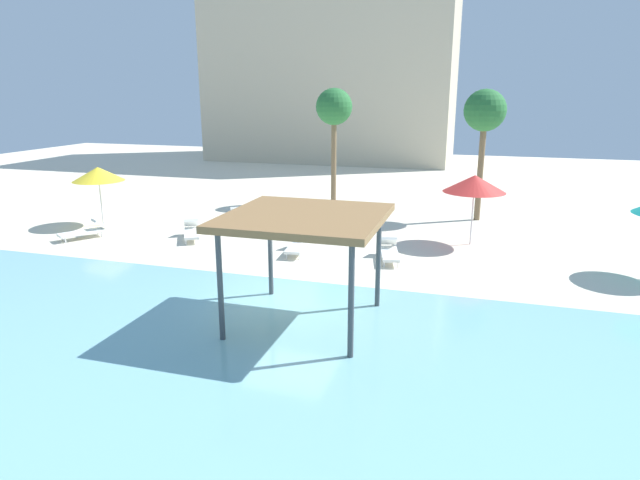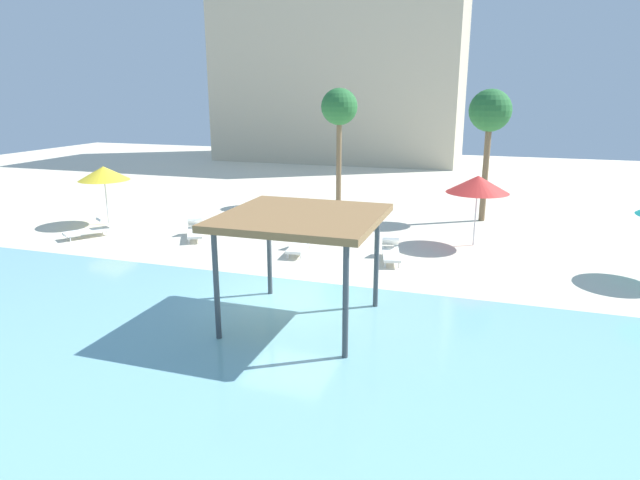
{
  "view_description": "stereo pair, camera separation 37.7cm",
  "coord_description": "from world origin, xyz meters",
  "px_view_note": "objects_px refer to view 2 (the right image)",
  "views": [
    {
      "loc": [
        5.14,
        -14.19,
        5.95
      ],
      "look_at": [
        0.28,
        2.0,
        1.3
      ],
      "focal_mm": 30.55,
      "sensor_mm": 36.0,
      "label": 1
    },
    {
      "loc": [
        5.5,
        -14.08,
        5.95
      ],
      "look_at": [
        0.28,
        2.0,
        1.3
      ],
      "focal_mm": 30.55,
      "sensor_mm": 36.0,
      "label": 2
    }
  ],
  "objects_px": {
    "lounge_chair_3": "(300,244)",
    "beach_umbrella_red_2": "(478,184)",
    "lounge_chair_1": "(195,230)",
    "palm_tree_1": "(490,114)",
    "beach_umbrella_yellow_1": "(104,173)",
    "palm_tree_0": "(339,109)",
    "shade_pavilion": "(302,221)",
    "lounge_chair_0": "(391,251)",
    "lounge_chair_2": "(91,229)",
    "lounge_chair_4": "(241,217)"
  },
  "relations": [
    {
      "from": "lounge_chair_3",
      "to": "beach_umbrella_red_2",
      "type": "bearing_deg",
      "value": 110.63
    },
    {
      "from": "lounge_chair_1",
      "to": "palm_tree_1",
      "type": "xyz_separation_m",
      "value": [
        11.28,
        6.97,
        4.62
      ]
    },
    {
      "from": "beach_umbrella_yellow_1",
      "to": "palm_tree_0",
      "type": "distance_m",
      "value": 12.03
    },
    {
      "from": "shade_pavilion",
      "to": "lounge_chair_1",
      "type": "bearing_deg",
      "value": 136.88
    },
    {
      "from": "lounge_chair_0",
      "to": "lounge_chair_2",
      "type": "height_order",
      "value": "same"
    },
    {
      "from": "shade_pavilion",
      "to": "lounge_chair_0",
      "type": "distance_m",
      "value": 6.74
    },
    {
      "from": "palm_tree_1",
      "to": "beach_umbrella_red_2",
      "type": "bearing_deg",
      "value": -92.0
    },
    {
      "from": "shade_pavilion",
      "to": "beach_umbrella_red_2",
      "type": "height_order",
      "value": "shade_pavilion"
    },
    {
      "from": "beach_umbrella_red_2",
      "to": "lounge_chair_4",
      "type": "bearing_deg",
      "value": 177.71
    },
    {
      "from": "lounge_chair_0",
      "to": "lounge_chair_2",
      "type": "relative_size",
      "value": 1.04
    },
    {
      "from": "lounge_chair_2",
      "to": "lounge_chair_4",
      "type": "height_order",
      "value": "same"
    },
    {
      "from": "beach_umbrella_yellow_1",
      "to": "beach_umbrella_red_2",
      "type": "relative_size",
      "value": 0.95
    },
    {
      "from": "lounge_chair_0",
      "to": "lounge_chair_3",
      "type": "distance_m",
      "value": 3.47
    },
    {
      "from": "beach_umbrella_red_2",
      "to": "lounge_chair_2",
      "type": "distance_m",
      "value": 15.95
    },
    {
      "from": "shade_pavilion",
      "to": "lounge_chair_4",
      "type": "distance_m",
      "value": 11.79
    },
    {
      "from": "palm_tree_0",
      "to": "lounge_chair_0",
      "type": "bearing_deg",
      "value": -63.26
    },
    {
      "from": "lounge_chair_2",
      "to": "palm_tree_1",
      "type": "relative_size",
      "value": 0.32
    },
    {
      "from": "lounge_chair_1",
      "to": "beach_umbrella_yellow_1",
      "type": "bearing_deg",
      "value": -129.9
    },
    {
      "from": "shade_pavilion",
      "to": "lounge_chair_3",
      "type": "distance_m",
      "value": 6.97
    },
    {
      "from": "shade_pavilion",
      "to": "beach_umbrella_yellow_1",
      "type": "height_order",
      "value": "shade_pavilion"
    },
    {
      "from": "lounge_chair_0",
      "to": "palm_tree_1",
      "type": "relative_size",
      "value": 0.33
    },
    {
      "from": "lounge_chair_4",
      "to": "lounge_chair_0",
      "type": "bearing_deg",
      "value": 38.87
    },
    {
      "from": "lounge_chair_2",
      "to": "lounge_chair_3",
      "type": "xyz_separation_m",
      "value": [
        9.15,
        0.62,
        0.0
      ]
    },
    {
      "from": "lounge_chair_4",
      "to": "palm_tree_1",
      "type": "distance_m",
      "value": 12.22
    },
    {
      "from": "beach_umbrella_red_2",
      "to": "lounge_chair_2",
      "type": "relative_size",
      "value": 1.46
    },
    {
      "from": "beach_umbrella_red_2",
      "to": "lounge_chair_1",
      "type": "relative_size",
      "value": 1.43
    },
    {
      "from": "lounge_chair_2",
      "to": "palm_tree_1",
      "type": "xyz_separation_m",
      "value": [
        15.53,
        8.2,
        4.62
      ]
    },
    {
      "from": "beach_umbrella_yellow_1",
      "to": "lounge_chair_1",
      "type": "bearing_deg",
      "value": -10.35
    },
    {
      "from": "lounge_chair_4",
      "to": "palm_tree_1",
      "type": "height_order",
      "value": "palm_tree_1"
    },
    {
      "from": "palm_tree_1",
      "to": "beach_umbrella_yellow_1",
      "type": "bearing_deg",
      "value": -159.73
    },
    {
      "from": "beach_umbrella_red_2",
      "to": "beach_umbrella_yellow_1",
      "type": "bearing_deg",
      "value": -174.69
    },
    {
      "from": "lounge_chair_2",
      "to": "lounge_chair_4",
      "type": "xyz_separation_m",
      "value": [
        5.0,
        4.08,
        0.0
      ]
    },
    {
      "from": "shade_pavilion",
      "to": "palm_tree_1",
      "type": "distance_m",
      "value": 14.46
    },
    {
      "from": "lounge_chair_3",
      "to": "lounge_chair_4",
      "type": "xyz_separation_m",
      "value": [
        -4.15,
        3.46,
        0.0
      ]
    },
    {
      "from": "shade_pavilion",
      "to": "beach_umbrella_yellow_1",
      "type": "distance_m",
      "value": 14.46
    },
    {
      "from": "shade_pavilion",
      "to": "lounge_chair_3",
      "type": "bearing_deg",
      "value": 110.5
    },
    {
      "from": "beach_umbrella_red_2",
      "to": "palm_tree_1",
      "type": "bearing_deg",
      "value": 88.0
    },
    {
      "from": "lounge_chair_0",
      "to": "palm_tree_1",
      "type": "distance_m",
      "value": 9.29
    },
    {
      "from": "beach_umbrella_red_2",
      "to": "palm_tree_0",
      "type": "xyz_separation_m",
      "value": [
        -7.4,
        6.24,
        2.55
      ]
    },
    {
      "from": "beach_umbrella_red_2",
      "to": "lounge_chair_3",
      "type": "xyz_separation_m",
      "value": [
        -6.23,
        -3.04,
        -2.12
      ]
    },
    {
      "from": "shade_pavilion",
      "to": "lounge_chair_2",
      "type": "relative_size",
      "value": 2.06
    },
    {
      "from": "lounge_chair_0",
      "to": "lounge_chair_1",
      "type": "height_order",
      "value": "same"
    },
    {
      "from": "lounge_chair_2",
      "to": "palm_tree_0",
      "type": "distance_m",
      "value": 13.55
    },
    {
      "from": "lounge_chair_0",
      "to": "lounge_chair_1",
      "type": "relative_size",
      "value": 1.02
    },
    {
      "from": "lounge_chair_0",
      "to": "lounge_chair_4",
      "type": "height_order",
      "value": "same"
    },
    {
      "from": "lounge_chair_1",
      "to": "lounge_chair_3",
      "type": "relative_size",
      "value": 1.0
    },
    {
      "from": "beach_umbrella_red_2",
      "to": "palm_tree_1",
      "type": "relative_size",
      "value": 0.46
    },
    {
      "from": "lounge_chair_3",
      "to": "lounge_chair_4",
      "type": "distance_m",
      "value": 5.4
    },
    {
      "from": "lounge_chair_0",
      "to": "lounge_chair_1",
      "type": "xyz_separation_m",
      "value": [
        -8.37,
        0.54,
        0.0
      ]
    },
    {
      "from": "beach_umbrella_red_2",
      "to": "lounge_chair_3",
      "type": "height_order",
      "value": "beach_umbrella_red_2"
    }
  ]
}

